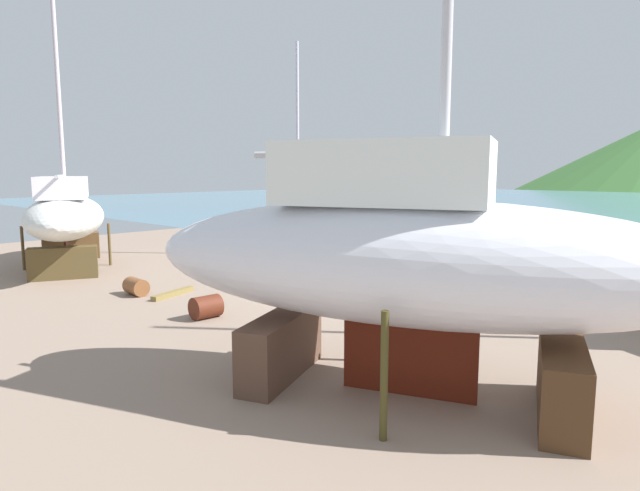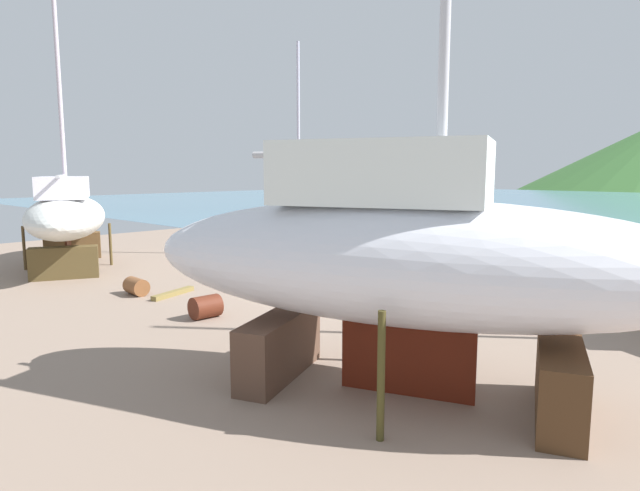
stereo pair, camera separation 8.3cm
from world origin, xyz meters
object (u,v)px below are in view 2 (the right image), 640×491
at_px(sailboat_far_slipway, 66,215).
at_px(barrel_ochre, 421,272).
at_px(barrel_tipped_left, 206,307).
at_px(barrel_rust_far, 306,270).
at_px(sailboat_large_starboard, 296,214).
at_px(barrel_rust_mid, 136,286).
at_px(sailboat_small_center, 406,258).
at_px(barrel_blue_faded, 287,264).

bearing_deg(sailboat_far_slipway, barrel_ochre, -123.02).
height_order(sailboat_far_slipway, barrel_ochre, sailboat_far_slipway).
height_order(barrel_tipped_left, barrel_rust_far, barrel_rust_far).
xyz_separation_m(sailboat_far_slipway, barrel_rust_far, (9.34, 4.93, -1.83)).
xyz_separation_m(sailboat_large_starboard, barrel_rust_far, (5.05, -4.36, -1.57)).
bearing_deg(sailboat_large_starboard, sailboat_far_slipway, -93.61).
xyz_separation_m(barrel_tipped_left, barrel_rust_far, (-1.60, 5.55, 0.09)).
height_order(barrel_tipped_left, barrel_rust_mid, barrel_tipped_left).
xyz_separation_m(sailboat_small_center, barrel_rust_mid, (-11.13, 0.60, -2.27)).
relative_size(barrel_rust_far, barrel_rust_mid, 0.95).
height_order(barrel_rust_far, barrel_rust_mid, barrel_rust_far).
bearing_deg(barrel_tipped_left, sailboat_large_starboard, 123.85).
xyz_separation_m(sailboat_small_center, sailboat_far_slipway, (-18.00, 1.16, -0.31)).
bearing_deg(barrel_rust_mid, barrel_blue_faded, 84.96).
bearing_deg(barrel_tipped_left, barrel_rust_far, 106.10).
bearing_deg(sailboat_small_center, barrel_tipped_left, 153.40).
height_order(sailboat_far_slipway, barrel_rust_mid, sailboat_far_slipway).
distance_m(sailboat_far_slipway, barrel_rust_far, 10.72).
distance_m(sailboat_small_center, barrel_rust_far, 10.79).
relative_size(barrel_tipped_left, barrel_ochre, 1.05).
height_order(sailboat_large_starboard, barrel_blue_faded, sailboat_large_starboard).
relative_size(sailboat_small_center, barrel_rust_mid, 18.44).
distance_m(sailboat_large_starboard, barrel_tipped_left, 12.05).
height_order(barrel_rust_far, barrel_ochre, barrel_rust_far).
relative_size(sailboat_far_slipway, barrel_tipped_left, 19.78).
height_order(sailboat_far_slipway, barrel_tipped_left, sailboat_far_slipway).
distance_m(barrel_ochre, barrel_blue_faded, 5.51).
xyz_separation_m(barrel_rust_mid, barrel_blue_faded, (0.55, 6.28, 0.04)).
bearing_deg(sailboat_small_center, barrel_ochre, 99.25).
distance_m(sailboat_large_starboard, sailboat_small_center, 17.24).
bearing_deg(barrel_rust_mid, sailboat_far_slipway, 175.41).
height_order(sailboat_large_starboard, sailboat_far_slipway, sailboat_far_slipway).
height_order(sailboat_far_slipway, barrel_rust_far, sailboat_far_slipway).
relative_size(barrel_ochre, barrel_blue_faded, 0.83).
height_order(sailboat_small_center, barrel_blue_faded, sailboat_small_center).
height_order(barrel_tipped_left, barrel_blue_faded, barrel_blue_faded).
bearing_deg(barrel_tipped_left, sailboat_small_center, -4.35).
bearing_deg(barrel_rust_mid, sailboat_small_center, -3.11).
bearing_deg(barrel_ochre, sailboat_far_slipway, -148.37).
relative_size(barrel_rust_far, barrel_ochre, 1.09).
relative_size(sailboat_small_center, sailboat_far_slipway, 1.02).
distance_m(sailboat_large_starboard, barrel_rust_far, 6.85).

